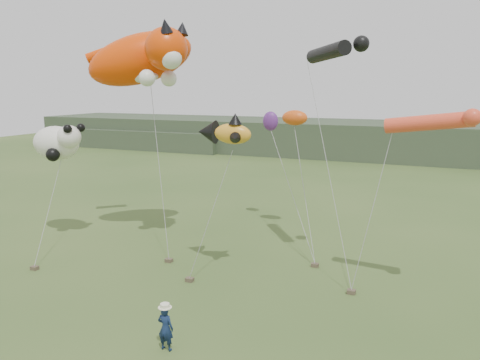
# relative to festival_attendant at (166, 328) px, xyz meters

# --- Properties ---
(ground) EXTENTS (120.00, 120.00, 0.00)m
(ground) POSITION_rel_festival_attendant_xyz_m (-0.03, 1.13, -0.72)
(ground) COLOR #385123
(ground) RESTS_ON ground
(headland) EXTENTS (90.00, 13.00, 4.00)m
(headland) POSITION_rel_festival_attendant_xyz_m (-3.14, 45.82, 1.20)
(headland) COLOR #2D3D28
(headland) RESTS_ON ground
(festival_attendant) EXTENTS (0.52, 0.34, 1.43)m
(festival_attendant) POSITION_rel_festival_attendant_xyz_m (0.00, 0.00, 0.00)
(festival_attendant) COLOR #122143
(festival_attendant) RESTS_ON ground
(sandbag_anchors) EXTENTS (13.79, 5.45, 0.16)m
(sandbag_anchors) POSITION_rel_festival_attendant_xyz_m (-1.48, 5.89, -0.64)
(sandbag_anchors) COLOR brown
(sandbag_anchors) RESTS_ON ground
(cat_kite) EXTENTS (7.07, 4.96, 3.76)m
(cat_kite) POSITION_rel_festival_attendant_xyz_m (-6.23, 8.73, 8.72)
(cat_kite) COLOR #E73C03
(cat_kite) RESTS_ON ground
(fish_kite) EXTENTS (2.55, 1.71, 1.31)m
(fish_kite) POSITION_rel_festival_attendant_xyz_m (-0.71, 5.84, 5.49)
(fish_kite) COLOR orange
(fish_kite) RESTS_ON ground
(tube_kites) EXTENTS (7.08, 4.27, 3.74)m
(tube_kites) POSITION_rel_festival_attendant_xyz_m (4.89, 7.92, 7.55)
(tube_kites) COLOR black
(tube_kites) RESTS_ON ground
(panda_kite) EXTENTS (3.11, 2.01, 1.93)m
(panda_kite) POSITION_rel_festival_attendant_xyz_m (-10.86, 7.34, 4.48)
(panda_kite) COLOR white
(panda_kite) RESTS_ON ground
(misc_kites) EXTENTS (3.02, 2.17, 1.28)m
(misc_kites) POSITION_rel_festival_attendant_xyz_m (-0.58, 13.60, 5.56)
(misc_kites) COLOR #DC5014
(misc_kites) RESTS_ON ground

